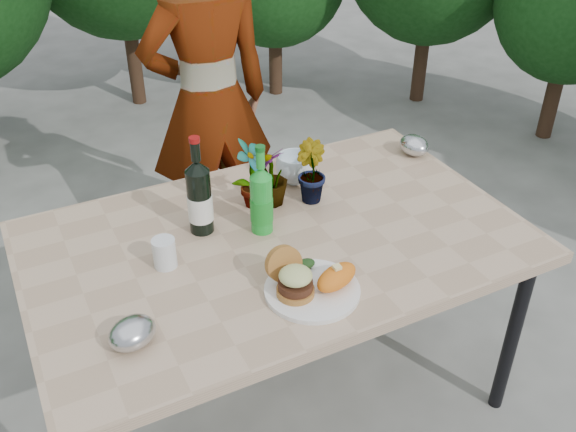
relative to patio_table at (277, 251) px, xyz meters
name	(u,v)px	position (x,y,z in m)	size (l,w,h in m)	color
ground	(279,393)	(0.00, 0.00, -0.69)	(80.00, 80.00, 0.00)	#61615C
patio_table	(277,251)	(0.00, 0.00, 0.00)	(1.60, 1.00, 0.75)	tan
dinner_plate	(312,290)	(-0.03, -0.29, 0.06)	(0.28, 0.28, 0.01)	white
burger_stack	(292,278)	(-0.08, -0.28, 0.12)	(0.11, 0.16, 0.11)	#B7722D
sweet_potato	(337,277)	(0.04, -0.31, 0.10)	(0.15, 0.08, 0.06)	orange
grilled_veg	(303,265)	(-0.01, -0.20, 0.09)	(0.08, 0.05, 0.03)	olive
wine_bottle	(200,198)	(-0.20, 0.15, 0.18)	(0.08, 0.08, 0.34)	black
sparkling_water	(261,201)	(-0.03, 0.06, 0.17)	(0.08, 0.08, 0.31)	green
plastic_cup	(165,253)	(-0.37, 0.02, 0.10)	(0.07, 0.07, 0.10)	silver
seedling_left	(251,175)	(0.00, 0.21, 0.18)	(0.13, 0.09, 0.25)	#2B571E
seedling_mid	(310,172)	(0.21, 0.16, 0.17)	(0.12, 0.10, 0.22)	#245C1F
seedling_right	(272,177)	(0.08, 0.20, 0.16)	(0.12, 0.12, 0.21)	#2A5B1F
blue_bowl	(295,169)	(0.22, 0.29, 0.11)	(0.14, 0.14, 0.11)	white
foil_packet_left	(132,333)	(-0.55, -0.27, 0.10)	(0.13, 0.11, 0.08)	#ACAFB3
foil_packet_right	(414,145)	(0.74, 0.27, 0.10)	(0.13, 0.11, 0.08)	#B7BABE
person	(209,102)	(0.14, 0.99, 0.12)	(0.59, 0.39, 1.62)	#905848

